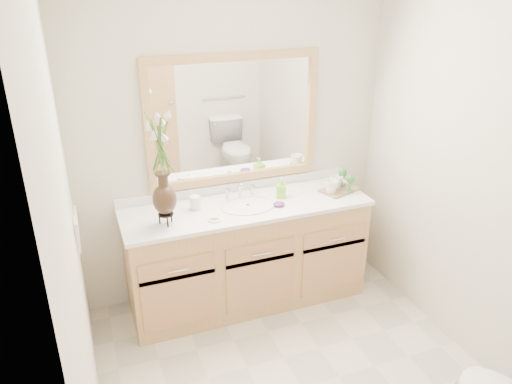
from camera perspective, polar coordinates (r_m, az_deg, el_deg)
name	(u,v)px	position (r m, az deg, el deg)	size (l,w,h in m)	color
wall_back	(234,146)	(3.79, -2.56, 5.33)	(2.40, 0.02, 2.40)	beige
wall_left	(74,261)	(2.44, -20.09, -7.41)	(0.02, 2.60, 2.40)	beige
wall_right	(487,187)	(3.36, 24.90, 0.53)	(0.02, 2.60, 2.40)	beige
vanity	(247,255)	(3.88, -1.01, -7.21)	(1.80, 0.55, 0.80)	tan
counter	(247,207)	(3.68, -1.05, -1.68)	(1.84, 0.57, 0.03)	white
sink	(248,212)	(3.69, -0.95, -2.34)	(0.38, 0.34, 0.23)	white
mirror	(234,120)	(3.71, -2.51, 8.23)	(1.32, 0.04, 0.97)	white
switch_plate	(76,229)	(3.21, -19.83, -3.97)	(0.02, 0.12, 0.12)	white
flower_vase	(161,151)	(3.25, -10.85, 4.66)	(0.19, 0.19, 0.78)	black
tumbler	(195,203)	(3.62, -6.96, -1.22)	(0.08, 0.08, 0.10)	white
soap_dish	(214,219)	(3.46, -4.79, -3.08)	(0.10, 0.10, 0.03)	white
soap_bottle	(281,189)	(3.78, 2.88, 0.40)	(0.07, 0.07, 0.14)	#8CDC33
purple_dish	(279,204)	(3.65, 2.66, -1.38)	(0.09, 0.07, 0.03)	#652571
tray	(339,190)	(3.96, 9.43, 0.24)	(0.28, 0.19, 0.01)	brown
mug_left	(331,186)	(3.87, 8.61, 0.68)	(0.11, 0.10, 0.11)	white
mug_right	(336,181)	(3.96, 9.16, 1.20)	(0.10, 0.10, 0.10)	white
goblet_front	(350,180)	(3.90, 10.75, 1.33)	(0.06, 0.06, 0.14)	#26732E
goblet_back	(342,174)	(4.00, 9.84, 2.06)	(0.07, 0.07, 0.15)	#26732E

